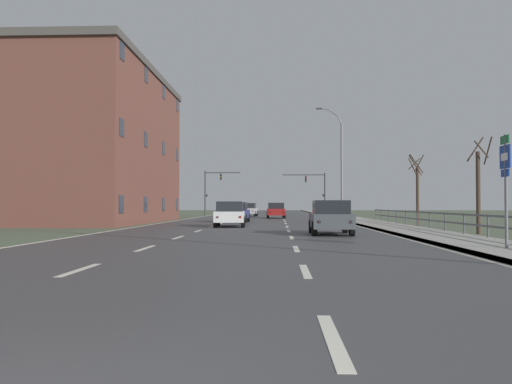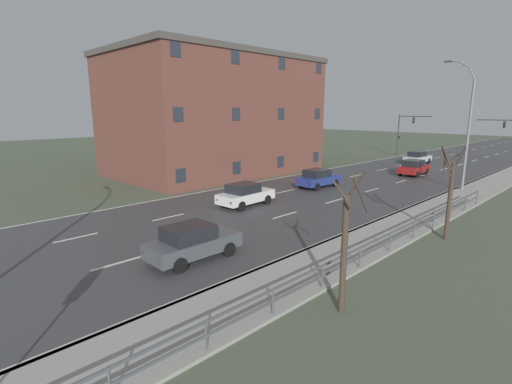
% 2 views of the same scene
% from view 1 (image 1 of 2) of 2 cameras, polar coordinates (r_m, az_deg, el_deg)
% --- Properties ---
extents(ground_plane, '(160.00, 160.00, 0.12)m').
position_cam_1_polar(ground_plane, '(51.40, 0.42, -2.99)').
color(ground_plane, '#4C5642').
extents(road_asphalt_strip, '(14.00, 120.00, 0.03)m').
position_cam_1_polar(road_asphalt_strip, '(63.38, 0.80, -2.62)').
color(road_asphalt_strip, '#3D3D3F').
rests_on(road_asphalt_strip, ground).
extents(sidewalk_right, '(3.00, 120.00, 0.12)m').
position_cam_1_polar(sidewalk_right, '(63.71, 8.40, -2.56)').
color(sidewalk_right, gray).
rests_on(sidewalk_right, ground).
extents(guardrail, '(0.07, 33.71, 1.00)m').
position_cam_1_polar(guardrail, '(28.20, 19.05, -2.67)').
color(guardrail, '#515459').
rests_on(guardrail, ground).
extents(street_lamp_midground, '(2.43, 0.24, 10.29)m').
position_cam_1_polar(street_lamp_midground, '(48.53, 9.11, 2.96)').
color(street_lamp_midground, slate).
rests_on(street_lamp_midground, ground).
extents(highway_sign, '(0.09, 0.68, 3.42)m').
position_cam_1_polar(highway_sign, '(16.88, 25.46, 1.52)').
color(highway_sign, slate).
rests_on(highway_sign, ground).
extents(traffic_signal_right, '(5.60, 0.36, 5.55)m').
position_cam_1_polar(traffic_signal_right, '(69.06, 6.57, 0.57)').
color(traffic_signal_right, '#38383A').
rests_on(traffic_signal_right, ground).
extents(traffic_signal_left, '(4.76, 0.36, 5.89)m').
position_cam_1_polar(traffic_signal_left, '(69.91, -4.85, 0.66)').
color(traffic_signal_left, '#38383A').
rests_on(traffic_signal_left, ground).
extents(car_near_right, '(1.94, 4.16, 1.57)m').
position_cam_1_polar(car_near_right, '(52.91, 2.17, -2.01)').
color(car_near_right, maroon).
rests_on(car_near_right, ground).
extents(car_mid_centre, '(1.94, 4.16, 1.57)m').
position_cam_1_polar(car_mid_centre, '(41.10, -2.13, -2.18)').
color(car_mid_centre, navy).
rests_on(car_mid_centre, ground).
extents(car_distant, '(1.87, 4.12, 1.57)m').
position_cam_1_polar(car_distant, '(24.26, 8.09, -2.72)').
color(car_distant, '#474C51').
rests_on(car_distant, ground).
extents(car_far_right, '(1.99, 4.18, 1.57)m').
position_cam_1_polar(car_far_right, '(61.65, -0.77, -1.92)').
color(car_far_right, '#B7B7BC').
rests_on(car_far_right, ground).
extents(car_far_left, '(1.99, 4.18, 1.57)m').
position_cam_1_polar(car_far_left, '(32.40, -2.84, -2.40)').
color(car_far_left, silver).
rests_on(car_far_left, ground).
extents(brick_building, '(13.58, 20.41, 11.87)m').
position_cam_1_polar(brick_building, '(43.66, -19.44, 4.70)').
color(brick_building, brown).
rests_on(brick_building, ground).
extents(bare_tree_near, '(0.89, 0.99, 4.60)m').
position_cam_1_polar(bare_tree_near, '(26.68, 23.02, 0.40)').
color(bare_tree_near, '#423328').
rests_on(bare_tree_near, ground).
extents(bare_tree_mid, '(1.07, 1.16, 4.72)m').
position_cam_1_polar(bare_tree_mid, '(35.98, 17.10, 0.14)').
color(bare_tree_mid, '#423328').
rests_on(bare_tree_mid, ground).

